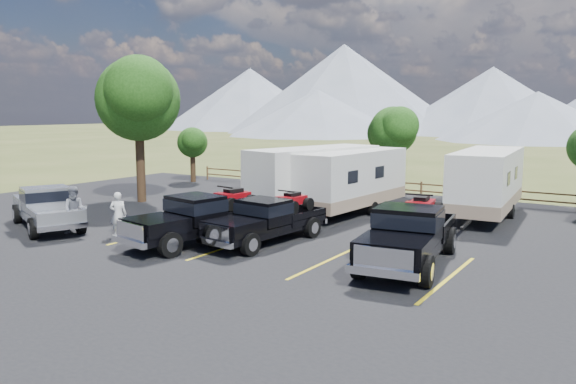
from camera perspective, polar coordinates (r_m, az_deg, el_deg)
The scene contains 17 objects.
ground at distance 17.05m, azimuth -8.22°, elevation -8.94°, with size 320.00×320.00×0.00m, color #3F4B20.
asphalt_lot at distance 19.31m, azimuth -2.34°, elevation -6.73°, with size 44.00×34.00×0.04m, color black.
stall_lines at distance 20.11m, azimuth -0.69°, elevation -6.05°, with size 12.12×5.50×0.01m.
tree_big_nw at distance 31.55m, azimuth -15.01°, elevation 9.08°, with size 5.54×5.18×7.84m.
tree_north at distance 33.79m, azimuth 10.61°, elevation 6.16°, with size 3.46×3.24×5.25m.
tree_nw_small at distance 39.72m, azimuth -9.70°, elevation 4.97°, with size 2.59×2.43×3.85m.
rail_fence at distance 32.27m, azimuth 16.74°, elevation 0.09°, with size 36.12×0.12×1.00m.
mountain_range at distance 119.67m, azimuth 24.26°, elevation 8.98°, with size 209.00×71.00×20.00m.
rig_left at distance 21.47m, azimuth -8.83°, elevation -2.54°, with size 2.99×6.36×2.04m.
rig_center at distance 21.31m, azimuth -2.08°, elevation -2.75°, with size 2.43×5.76×1.87m.
rig_right at distance 18.67m, azimuth 12.26°, elevation -4.10°, with size 2.97×6.70×2.16m.
trailer_left at distance 27.65m, azimuth 2.64°, elevation 1.40°, with size 4.02×9.14×3.17m.
trailer_center at distance 27.24m, azimuth 6.45°, elevation 1.13°, with size 2.86×8.85×3.06m.
trailer_right at distance 27.64m, azimuth 19.53°, elevation 0.90°, with size 2.89×9.10×3.15m.
pickup_silver at distance 25.88m, azimuth -23.29°, elevation -1.42°, with size 6.13×4.01×1.76m.
person_a at distance 23.23m, azimuth -16.86°, elevation -2.19°, with size 0.66×0.43×1.80m, color silver.
person_b at distance 24.29m, azimuth -20.80°, elevation -1.74°, with size 0.95×0.74×1.95m, color slate.
Camera 1 is at (10.75, -12.24, 5.04)m, focal length 35.00 mm.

